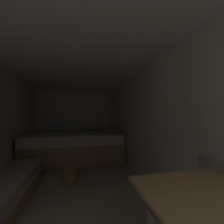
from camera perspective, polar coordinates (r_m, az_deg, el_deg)
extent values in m
plane|color=#A39984|center=(2.65, -15.47, -27.87)|extent=(7.43, 7.43, 0.00)
cube|color=silver|center=(5.12, -14.13, -3.15)|extent=(2.62, 0.05, 2.06)
cube|color=silver|center=(2.66, 13.67, -4.63)|extent=(0.05, 5.43, 2.06)
cube|color=white|center=(2.55, -15.10, 19.51)|extent=(2.62, 5.43, 0.05)
cube|color=tan|center=(4.29, -14.43, -14.16)|extent=(2.40, 1.71, 0.48)
cube|color=beige|center=(4.22, -14.40, -9.46)|extent=(2.36, 1.67, 0.23)
ellipsoid|color=white|center=(4.87, -20.62, -6.13)|extent=(0.55, 0.35, 0.14)
ellipsoid|color=white|center=(4.85, -7.78, -6.23)|extent=(0.55, 0.35, 0.14)
cube|color=tan|center=(1.08, 34.59, -25.73)|extent=(0.74, 0.64, 0.02)
cylinder|color=olive|center=(2.91, -16.31, -22.69)|extent=(0.28, 0.28, 0.25)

